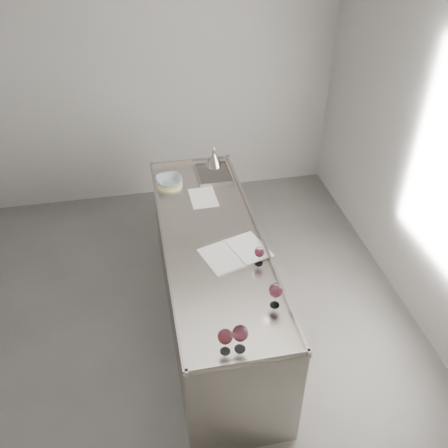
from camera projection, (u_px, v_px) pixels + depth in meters
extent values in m
cube|color=#4F4D4A|center=(161.00, 358.00, 4.09)|extent=(4.50, 5.00, 0.02)
cube|color=gray|center=(128.00, 81.00, 5.21)|extent=(4.50, 0.02, 2.80)
cube|color=#9C948C|center=(213.00, 284.00, 4.12)|extent=(0.75, 2.40, 0.92)
cube|color=#9C948C|center=(213.00, 239.00, 3.84)|extent=(0.77, 2.42, 0.02)
cube|color=#9C948C|center=(249.00, 361.00, 2.89)|extent=(0.77, 0.02, 0.03)
cube|color=#9C948C|center=(190.00, 161.00, 4.76)|extent=(0.77, 0.02, 0.03)
cube|color=#9C948C|center=(165.00, 242.00, 3.77)|extent=(0.02, 2.42, 0.03)
cube|color=#9C948C|center=(259.00, 231.00, 3.88)|extent=(0.02, 2.42, 0.03)
cube|color=#595654|center=(214.00, 175.00, 4.59)|extent=(0.30, 0.38, 0.01)
cylinder|color=white|center=(225.00, 351.00, 2.97)|extent=(0.06, 0.06, 0.00)
cylinder|color=white|center=(225.00, 346.00, 2.94)|extent=(0.01, 0.01, 0.09)
ellipsoid|color=white|center=(225.00, 337.00, 2.89)|extent=(0.09, 0.09, 0.09)
cylinder|color=#38070D|center=(225.00, 339.00, 2.90)|extent=(0.07, 0.07, 0.02)
cylinder|color=white|center=(240.00, 349.00, 2.98)|extent=(0.07, 0.07, 0.00)
cylinder|color=white|center=(240.00, 343.00, 2.95)|extent=(0.01, 0.01, 0.09)
ellipsoid|color=white|center=(240.00, 333.00, 2.90)|extent=(0.10, 0.10, 0.10)
cylinder|color=#390711|center=(240.00, 336.00, 2.91)|extent=(0.07, 0.07, 0.02)
cylinder|color=white|center=(275.00, 305.00, 3.27)|extent=(0.06, 0.06, 0.00)
cylinder|color=white|center=(275.00, 300.00, 3.24)|extent=(0.01, 0.01, 0.09)
ellipsoid|color=white|center=(276.00, 290.00, 3.19)|extent=(0.09, 0.09, 0.10)
cylinder|color=#320612|center=(276.00, 293.00, 3.20)|extent=(0.07, 0.07, 0.02)
cylinder|color=white|center=(259.00, 263.00, 3.60)|extent=(0.06, 0.06, 0.00)
cylinder|color=white|center=(259.00, 259.00, 3.57)|extent=(0.01, 0.01, 0.07)
ellipsoid|color=white|center=(259.00, 252.00, 3.53)|extent=(0.07, 0.07, 0.08)
cylinder|color=#330713|center=(259.00, 254.00, 3.54)|extent=(0.05, 0.05, 0.02)
cube|color=white|center=(221.00, 258.00, 3.64)|extent=(0.32, 0.38, 0.01)
cube|color=white|center=(249.00, 248.00, 3.73)|extent=(0.32, 0.38, 0.01)
cylinder|color=white|center=(235.00, 252.00, 3.68)|extent=(0.11, 0.32, 0.01)
cube|color=white|center=(203.00, 197.00, 4.28)|extent=(0.23, 0.32, 0.00)
cylinder|color=#D0CA86|center=(169.00, 184.00, 4.43)|extent=(0.24, 0.24, 0.02)
imported|color=#8A9AA1|center=(169.00, 181.00, 4.41)|extent=(0.25, 0.25, 0.06)
cone|color=#AAA097|center=(214.00, 160.00, 4.67)|extent=(0.15, 0.15, 0.13)
cylinder|color=#AAA097|center=(214.00, 152.00, 4.63)|extent=(0.03, 0.03, 0.03)
cylinder|color=#A7752E|center=(214.00, 150.00, 4.61)|extent=(0.04, 0.04, 0.02)
cone|color=#AAA097|center=(214.00, 147.00, 4.60)|extent=(0.03, 0.03, 0.04)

